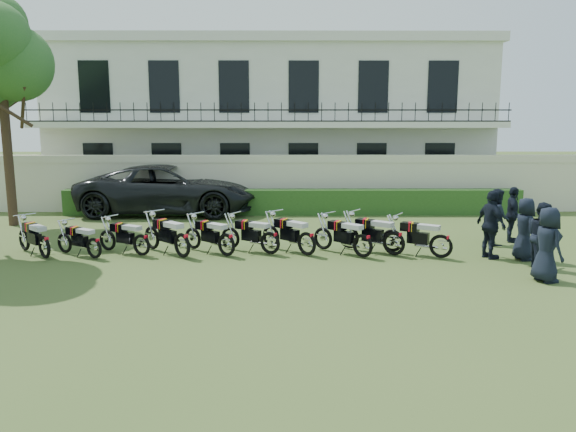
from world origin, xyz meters
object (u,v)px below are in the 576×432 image
at_px(motorcycle_3, 182,239).
at_px(motorcycle_8, 394,237).
at_px(suv, 169,189).
at_px(officer_1, 542,235).
at_px(officer_5, 512,215).
at_px(officer_3, 525,229).
at_px(motorcycle_6, 307,238).
at_px(motorcycle_7, 363,240).
at_px(motorcycle_2, 141,240).
at_px(officer_2, 491,225).
at_px(motorcycle_1, 94,243).
at_px(tree_west_near, 1,55).
at_px(motorcycle_9, 441,240).
at_px(motorcycle_4, 226,239).
at_px(officer_4, 497,217).
at_px(officer_0, 547,245).
at_px(motorcycle_5, 270,238).
at_px(motorcycle_0, 44,241).

distance_m(motorcycle_3, motorcycle_8, 5.80).
xyz_separation_m(suv, officer_1, (11.13, -8.39, -0.13)).
distance_m(suv, officer_5, 12.76).
xyz_separation_m(officer_1, officer_3, (-0.08, 0.87, -0.01)).
relative_size(motorcycle_6, motorcycle_7, 1.00).
bearing_deg(officer_5, officer_3, -178.11).
height_order(motorcycle_2, officer_2, officer_2).
bearing_deg(motorcycle_1, tree_west_near, 73.82).
relative_size(tree_west_near, motorcycle_6, 5.10).
relative_size(motorcycle_6, motorcycle_9, 0.87).
bearing_deg(motorcycle_3, motorcycle_7, -46.18).
relative_size(tree_west_near, motorcycle_8, 4.53).
distance_m(motorcycle_8, officer_1, 3.73).
distance_m(motorcycle_4, motorcycle_8, 4.61).
relative_size(motorcycle_6, officer_4, 0.91).
height_order(officer_0, officer_2, officer_2).
bearing_deg(motorcycle_5, motorcycle_3, 129.68).
distance_m(tree_west_near, motorcycle_4, 10.77).
bearing_deg(suv, motorcycle_0, 166.57).
height_order(motorcycle_1, motorcycle_9, motorcycle_9).
height_order(motorcycle_0, motorcycle_7, motorcycle_7).
xyz_separation_m(motorcycle_4, officer_4, (7.96, 1.49, 0.35)).
relative_size(motorcycle_0, motorcycle_9, 0.83).
height_order(motorcycle_6, officer_4, officer_4).
bearing_deg(officer_3, tree_west_near, 68.72).
bearing_deg(motorcycle_5, suv, 61.34).
xyz_separation_m(motorcycle_2, motorcycle_8, (6.96, 0.01, 0.05)).
bearing_deg(motorcycle_3, officer_2, -46.34).
distance_m(motorcycle_8, officer_0, 3.94).
distance_m(motorcycle_2, officer_0, 10.33).
distance_m(tree_west_near, officer_0, 17.97).
relative_size(officer_4, officer_5, 1.00).
xyz_separation_m(motorcycle_4, motorcycle_7, (3.72, -0.17, 0.01)).
bearing_deg(motorcycle_7, motorcycle_6, 124.32).
relative_size(motorcycle_2, officer_5, 0.99).
bearing_deg(officer_3, motorcycle_5, 81.53).
bearing_deg(motorcycle_5, officer_2, -63.78).
relative_size(motorcycle_1, motorcycle_3, 0.98).
distance_m(tree_west_near, officer_4, 17.09).
bearing_deg(motorcycle_6, officer_3, -49.58).
distance_m(motorcycle_3, officer_3, 9.21).
relative_size(motorcycle_4, officer_2, 0.86).
relative_size(tree_west_near, officer_1, 4.66).
relative_size(suv, officer_3, 4.17).
bearing_deg(officer_4, motorcycle_2, 102.46).
distance_m(motorcycle_7, officer_4, 4.57).
bearing_deg(motorcycle_8, officer_4, -30.30).
xyz_separation_m(tree_west_near, motorcycle_2, (5.71, -4.65, -5.41)).
bearing_deg(motorcycle_7, motorcycle_5, 124.12).
bearing_deg(motorcycle_9, motorcycle_4, 118.98).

